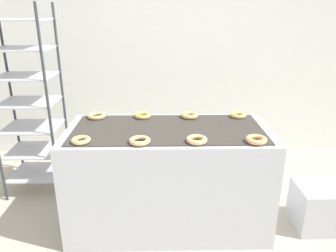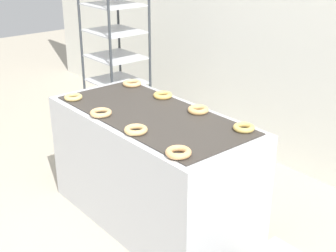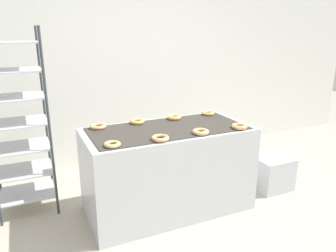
# 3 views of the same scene
# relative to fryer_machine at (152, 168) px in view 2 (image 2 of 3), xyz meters

# --- Properties ---
(ground_plane) EXTENTS (14.00, 14.00, 0.00)m
(ground_plane) POSITION_rel_fryer_machine_xyz_m (-0.00, -0.63, -0.42)
(ground_plane) COLOR #B2A893
(wall_back) EXTENTS (8.00, 0.05, 2.80)m
(wall_back) POSITION_rel_fryer_machine_xyz_m (-0.00, 1.50, 0.98)
(wall_back) COLOR silver
(wall_back) RESTS_ON ground_plane
(fryer_machine) EXTENTS (1.59, 0.76, 0.85)m
(fryer_machine) POSITION_rel_fryer_machine_xyz_m (0.00, 0.00, 0.00)
(fryer_machine) COLOR #B7BABF
(fryer_machine) RESTS_ON ground_plane
(baking_rack_cart) EXTENTS (0.53, 0.46, 1.78)m
(baking_rack_cart) POSITION_rel_fryer_machine_xyz_m (-1.28, 0.57, 0.48)
(baking_rack_cart) COLOR #33383D
(baking_rack_cart) RESTS_ON ground_plane
(donut_near_left) EXTENTS (0.14, 0.14, 0.03)m
(donut_near_left) POSITION_rel_fryer_machine_xyz_m (-0.61, -0.27, 0.44)
(donut_near_left) COLOR #DCBA6D
(donut_near_left) RESTS_ON fryer_machine
(donut_near_midleft) EXTENTS (0.15, 0.15, 0.03)m
(donut_near_midleft) POSITION_rel_fryer_machine_xyz_m (-0.20, -0.28, 0.44)
(donut_near_midleft) COLOR #DDAC71
(donut_near_midleft) RESTS_ON fryer_machine
(donut_near_midright) EXTENTS (0.15, 0.15, 0.04)m
(donut_near_midright) POSITION_rel_fryer_machine_xyz_m (0.19, -0.28, 0.44)
(donut_near_midright) COLOR #E3B472
(donut_near_midright) RESTS_ON fryer_machine
(donut_near_right) EXTENTS (0.15, 0.15, 0.04)m
(donut_near_right) POSITION_rel_fryer_machine_xyz_m (0.61, -0.28, 0.44)
(donut_near_right) COLOR #E8AA6C
(donut_near_right) RESTS_ON fryer_machine
(donut_far_left) EXTENTS (0.15, 0.15, 0.04)m
(donut_far_left) POSITION_rel_fryer_machine_xyz_m (-0.60, 0.27, 0.44)
(donut_far_left) COLOR #E3AF6F
(donut_far_left) RESTS_ON fryer_machine
(donut_far_midleft) EXTENTS (0.14, 0.14, 0.04)m
(donut_far_midleft) POSITION_rel_fryer_machine_xyz_m (-0.21, 0.28, 0.44)
(donut_far_midleft) COLOR #E4B459
(donut_far_midleft) RESTS_ON fryer_machine
(donut_far_midright) EXTENTS (0.15, 0.15, 0.04)m
(donut_far_midright) POSITION_rel_fryer_machine_xyz_m (0.19, 0.27, 0.44)
(donut_far_midright) COLOR #EAB36A
(donut_far_midright) RESTS_ON fryer_machine
(donut_far_right) EXTENTS (0.14, 0.14, 0.03)m
(donut_far_right) POSITION_rel_fryer_machine_xyz_m (0.60, 0.27, 0.44)
(donut_far_right) COLOR #DEBA5F
(donut_far_right) RESTS_ON fryer_machine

